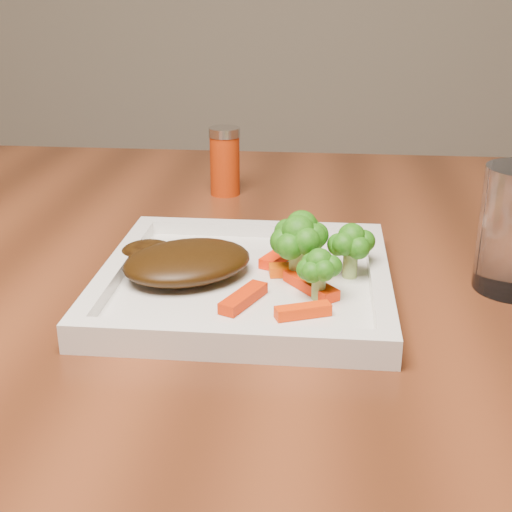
# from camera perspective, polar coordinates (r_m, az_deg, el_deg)

# --- Properties ---
(dining_table) EXTENTS (1.60, 0.90, 0.75)m
(dining_table) POSITION_cam_1_polar(r_m,az_deg,el_deg) (1.00, -4.32, -19.62)
(dining_table) COLOR #632E16
(dining_table) RESTS_ON floor
(plate) EXTENTS (0.27, 0.27, 0.01)m
(plate) POSITION_cam_1_polar(r_m,az_deg,el_deg) (0.68, -0.84, -2.39)
(plate) COLOR white
(plate) RESTS_ON dining_table
(steak) EXTENTS (0.16, 0.15, 0.03)m
(steak) POSITION_cam_1_polar(r_m,az_deg,el_deg) (0.69, -5.51, -0.46)
(steak) COLOR #331E07
(steak) RESTS_ON plate
(broccoli_0) EXTENTS (0.07, 0.07, 0.07)m
(broccoli_0) POSITION_cam_1_polar(r_m,az_deg,el_deg) (0.69, 3.64, 1.48)
(broccoli_0) COLOR #337313
(broccoli_0) RESTS_ON plate
(broccoli_1) EXTENTS (0.05, 0.05, 0.06)m
(broccoli_1) POSITION_cam_1_polar(r_m,az_deg,el_deg) (0.68, 7.62, 0.85)
(broccoli_1) COLOR #126F15
(broccoli_1) RESTS_ON plate
(broccoli_2) EXTENTS (0.05, 0.05, 0.06)m
(broccoli_2) POSITION_cam_1_polar(r_m,az_deg,el_deg) (0.63, 5.08, -0.98)
(broccoli_2) COLOR #1D7B14
(broccoli_2) RESTS_ON plate
(broccoli_3) EXTENTS (0.08, 0.08, 0.06)m
(broccoli_3) POSITION_cam_1_polar(r_m,az_deg,el_deg) (0.67, 3.37, 0.62)
(broccoli_3) COLOR #397914
(broccoli_3) RESTS_ON plate
(carrot_0) EXTENTS (0.05, 0.03, 0.01)m
(carrot_0) POSITION_cam_1_polar(r_m,az_deg,el_deg) (0.61, 3.78, -4.41)
(carrot_0) COLOR #E83303
(carrot_0) RESTS_ON plate
(carrot_2) EXTENTS (0.04, 0.06, 0.01)m
(carrot_2) POSITION_cam_1_polar(r_m,az_deg,el_deg) (0.63, -1.01, -3.37)
(carrot_2) COLOR red
(carrot_2) RESTS_ON plate
(carrot_4) EXTENTS (0.04, 0.06, 0.01)m
(carrot_4) POSITION_cam_1_polar(r_m,az_deg,el_deg) (0.72, 1.92, 0.03)
(carrot_4) COLOR #FF2804
(carrot_4) RESTS_ON plate
(carrot_5) EXTENTS (0.05, 0.06, 0.01)m
(carrot_5) POSITION_cam_1_polar(r_m,az_deg,el_deg) (0.66, 4.41, -2.36)
(carrot_5) COLOR red
(carrot_5) RESTS_ON plate
(carrot_6) EXTENTS (0.06, 0.03, 0.01)m
(carrot_6) POSITION_cam_1_polar(r_m,az_deg,el_deg) (0.69, 3.61, -1.10)
(carrot_6) COLOR #F25203
(carrot_6) RESTS_ON plate
(spice_shaker) EXTENTS (0.05, 0.05, 0.09)m
(spice_shaker) POSITION_cam_1_polar(r_m,az_deg,el_deg) (0.97, -2.51, 7.57)
(spice_shaker) COLOR #A72E09
(spice_shaker) RESTS_ON dining_table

